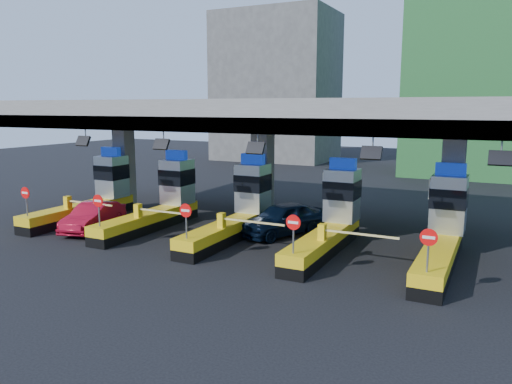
% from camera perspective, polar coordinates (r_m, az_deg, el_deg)
% --- Properties ---
extents(ground, '(120.00, 120.00, 0.00)m').
position_cam_1_polar(ground, '(26.03, -2.13, -5.09)').
color(ground, black).
rests_on(ground, ground).
extents(toll_canopy, '(28.00, 12.09, 7.00)m').
position_cam_1_polar(toll_canopy, '(27.72, 0.66, 8.65)').
color(toll_canopy, slate).
rests_on(toll_canopy, ground).
extents(toll_lane_far_left, '(4.43, 8.00, 4.16)m').
position_cam_1_polar(toll_lane_far_left, '(31.86, -17.90, -0.24)').
color(toll_lane_far_left, black).
rests_on(toll_lane_far_left, ground).
extents(toll_lane_left, '(4.43, 8.00, 4.16)m').
position_cam_1_polar(toll_lane_left, '(28.62, -10.70, -1.03)').
color(toll_lane_left, black).
rests_on(toll_lane_left, ground).
extents(toll_lane_center, '(4.43, 8.00, 4.16)m').
position_cam_1_polar(toll_lane_center, '(25.95, -1.86, -1.97)').
color(toll_lane_center, black).
rests_on(toll_lane_center, ground).
extents(toll_lane_right, '(4.43, 8.00, 4.16)m').
position_cam_1_polar(toll_lane_right, '(24.03, 8.71, -3.03)').
color(toll_lane_right, black).
rests_on(toll_lane_right, ground).
extents(toll_lane_far_right, '(4.43, 8.00, 4.16)m').
position_cam_1_polar(toll_lane_far_right, '(23.06, 20.65, -4.10)').
color(toll_lane_far_right, black).
rests_on(toll_lane_far_right, ground).
extents(bg_building_concrete, '(14.00, 10.00, 18.00)m').
position_cam_1_polar(bg_building_concrete, '(63.70, 2.36, 11.86)').
color(bg_building_concrete, '#4C4C49').
rests_on(bg_building_concrete, ground).
extents(van, '(3.78, 5.35, 1.69)m').
position_cam_1_polar(van, '(26.20, 2.98, -3.10)').
color(van, black).
rests_on(van, ground).
extents(red_car, '(2.64, 4.80, 1.50)m').
position_cam_1_polar(red_car, '(28.55, -18.10, -2.70)').
color(red_car, maroon).
rests_on(red_car, ground).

